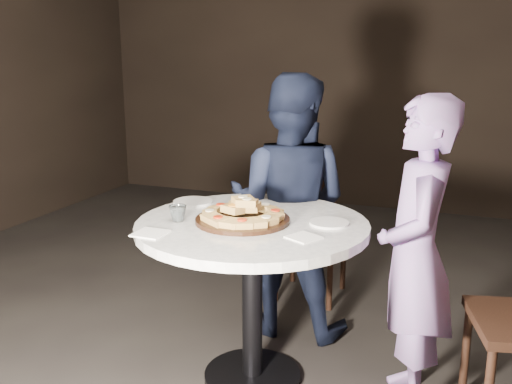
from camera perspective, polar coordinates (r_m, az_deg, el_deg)
floor at (r=2.98m, az=-0.60°, el=-18.17°), size 7.00×7.00×0.00m
table at (r=2.69m, az=-0.38°, el=-6.05°), size 1.10×1.10×0.81m
serving_board at (r=2.64m, az=-1.35°, el=-2.81°), size 0.57×0.57×0.02m
focaccia_pile at (r=2.63m, az=-1.35°, el=-2.02°), size 0.39×0.39×0.10m
plate_left at (r=2.99m, az=-6.33°, el=-0.97°), size 0.27×0.27×0.01m
plate_right at (r=2.63m, az=7.32°, el=-3.08°), size 0.24×0.24×0.01m
water_glass at (r=2.67m, az=-7.83°, el=-2.13°), size 0.10×0.10×0.08m
napkin_near at (r=2.51m, az=-10.52°, el=-4.08°), size 0.13×0.13×0.01m
napkin_far at (r=2.43m, az=4.79°, el=-4.53°), size 0.16×0.16×0.01m
chair_far at (r=3.63m, az=5.14°, el=-3.21°), size 0.43×0.45×0.90m
diner_navy at (r=3.20m, az=3.28°, el=-1.43°), size 0.74×0.58×1.48m
diner_teal at (r=2.60m, az=15.68°, el=-6.24°), size 0.42×0.57×1.42m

